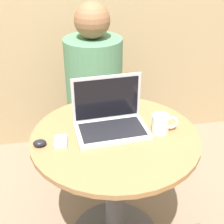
# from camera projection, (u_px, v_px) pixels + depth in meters

# --- Properties ---
(round_table) EXTENTS (0.83, 0.83, 0.74)m
(round_table) POSITION_uv_depth(u_px,v_px,m) (115.00, 171.00, 1.64)
(round_table) COLOR #4C4C51
(round_table) RESTS_ON ground_plane
(laptop) EXTENTS (0.37, 0.25, 0.26)m
(laptop) POSITION_uv_depth(u_px,v_px,m) (110.00, 119.00, 1.55)
(laptop) COLOR #B7B7BC
(laptop) RESTS_ON round_table
(cell_phone) EXTENTS (0.07, 0.10, 0.02)m
(cell_phone) POSITION_uv_depth(u_px,v_px,m) (61.00, 141.00, 1.46)
(cell_phone) COLOR silver
(cell_phone) RESTS_ON round_table
(computer_mouse) EXTENTS (0.06, 0.05, 0.03)m
(computer_mouse) POSITION_uv_depth(u_px,v_px,m) (40.00, 143.00, 1.44)
(computer_mouse) COLOR black
(computer_mouse) RESTS_ON round_table
(coffee_cup) EXTENTS (0.13, 0.08, 0.10)m
(coffee_cup) POSITION_uv_depth(u_px,v_px,m) (161.00, 124.00, 1.53)
(coffee_cup) COLOR white
(coffee_cup) RESTS_ON round_table
(person_seated) EXTENTS (0.42, 0.62, 1.25)m
(person_seated) POSITION_uv_depth(u_px,v_px,m) (94.00, 103.00, 2.29)
(person_seated) COLOR #4C4742
(person_seated) RESTS_ON ground_plane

